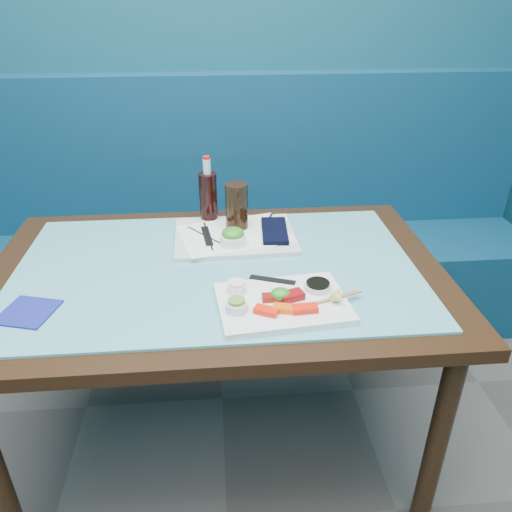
{
  "coord_description": "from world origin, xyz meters",
  "views": [
    {
      "loc": [
        0.01,
        0.12,
        1.52
      ],
      "look_at": [
        0.12,
        1.43,
        0.8
      ],
      "focal_mm": 35.0,
      "sensor_mm": 36.0,
      "label": 1
    }
  ],
  "objects": [
    {
      "name": "sashimi_plate",
      "position": [
        0.17,
        1.22,
        0.77
      ],
      "size": [
        0.37,
        0.28,
        0.02
      ],
      "primitive_type": "cube",
      "rotation": [
        0.0,
        0.0,
        0.1
      ],
      "color": "white",
      "rests_on": "glass_top"
    },
    {
      "name": "ginger_fill",
      "position": [
        0.05,
        1.28,
        0.8
      ],
      "size": [
        0.05,
        0.05,
        0.01
      ],
      "primitive_type": "cylinder",
      "rotation": [
        0.0,
        0.0,
        0.14
      ],
      "color": "#FBECCE",
      "rests_on": "ramekin_ginger"
    },
    {
      "name": "black_chopstick_b",
      "position": [
        -0.02,
        1.63,
        0.78
      ],
      "size": [
        0.03,
        0.21,
        0.01
      ],
      "primitive_type": "cylinder",
      "rotation": [
        1.57,
        0.0,
        0.13
      ],
      "color": "black",
      "rests_on": "serving_tray"
    },
    {
      "name": "paper_placemat",
      "position": [
        0.07,
        1.64,
        0.77
      ],
      "size": [
        0.41,
        0.33,
        0.0
      ],
      "primitive_type": "cube",
      "rotation": [
        0.0,
        0.0,
        0.24
      ],
      "color": "white",
      "rests_on": "serving_tray"
    },
    {
      "name": "soy_dish",
      "position": [
        0.28,
        1.27,
        0.78
      ],
      "size": [
        0.09,
        0.09,
        0.02
      ],
      "primitive_type": "cylinder",
      "rotation": [
        0.0,
        0.0,
        0.23
      ],
      "color": "silver",
      "rests_on": "sashimi_plate"
    },
    {
      "name": "tray_sleeve",
      "position": [
        -0.03,
        1.63,
        0.78
      ],
      "size": [
        0.04,
        0.15,
        0.0
      ],
      "primitive_type": "cube",
      "rotation": [
        0.0,
        0.0,
        0.13
      ],
      "color": "black",
      "rests_on": "serving_tray"
    },
    {
      "name": "wasabi_fill",
      "position": [
        0.05,
        1.19,
        0.8
      ],
      "size": [
        0.06,
        0.06,
        0.01
      ],
      "primitive_type": "cylinder",
      "rotation": [
        0.0,
        0.0,
        -0.34
      ],
      "color": "#629A31",
      "rests_on": "ramekin_wasabi"
    },
    {
      "name": "fork",
      "position": [
        0.2,
        1.75,
        0.78
      ],
      "size": [
        0.04,
        0.09,
        0.01
      ],
      "primitive_type": "cylinder",
      "rotation": [
        1.57,
        0.0,
        -0.33
      ],
      "color": "white",
      "rests_on": "serving_tray"
    },
    {
      "name": "salmon_mid",
      "position": [
        0.17,
        1.17,
        0.78
      ],
      "size": [
        0.07,
        0.05,
        0.02
      ],
      "primitive_type": "cube",
      "rotation": [
        0.0,
        0.0,
        -0.25
      ],
      "color": "#FF590A",
      "rests_on": "sashimi_plate"
    },
    {
      "name": "soy_fill",
      "position": [
        0.28,
        1.27,
        0.79
      ],
      "size": [
        0.07,
        0.07,
        0.01
      ],
      "primitive_type": "cylinder",
      "rotation": [
        0.0,
        0.0,
        -0.04
      ],
      "color": "black",
      "rests_on": "soy_dish"
    },
    {
      "name": "glass_top",
      "position": [
        0.0,
        1.45,
        0.75
      ],
      "size": [
        1.22,
        0.76,
        0.01
      ],
      "primitive_type": "cube",
      "color": "#5AACB5",
      "rests_on": "dining_table"
    },
    {
      "name": "dining_table",
      "position": [
        0.0,
        1.45,
        0.67
      ],
      "size": [
        1.4,
        0.9,
        0.75
      ],
      "color": "black",
      "rests_on": "ground"
    },
    {
      "name": "serving_tray",
      "position": [
        0.07,
        1.64,
        0.77
      ],
      "size": [
        0.41,
        0.31,
        0.02
      ],
      "primitive_type": "cube",
      "rotation": [
        0.0,
        0.0,
        0.03
      ],
      "color": "silver",
      "rests_on": "glass_top"
    },
    {
      "name": "wooden_chopstick_a",
      "position": [
        0.28,
        1.21,
        0.78
      ],
      "size": [
        0.2,
        0.09,
        0.01
      ],
      "primitive_type": "cylinder",
      "rotation": [
        1.57,
        0.0,
        -1.19
      ],
      "color": "#A3724D",
      "rests_on": "sashimi_plate"
    },
    {
      "name": "black_chopstick_a",
      "position": [
        -0.03,
        1.63,
        0.78
      ],
      "size": [
        0.13,
        0.16,
        0.01
      ],
      "primitive_type": "cylinder",
      "rotation": [
        1.57,
        0.0,
        0.68
      ],
      "color": "black",
      "rests_on": "serving_tray"
    },
    {
      "name": "tuna_left",
      "position": [
        0.14,
        1.23,
        0.78
      ],
      "size": [
        0.05,
        0.03,
        0.02
      ],
      "primitive_type": "cube",
      "rotation": [
        0.0,
        0.0,
        0.01
      ],
      "color": "maroon",
      "rests_on": "sashimi_plate"
    },
    {
      "name": "salmon_left",
      "position": [
        0.12,
        1.17,
        0.78
      ],
      "size": [
        0.07,
        0.06,
        0.02
      ],
      "primitive_type": "cube",
      "rotation": [
        0.0,
        0.0,
        -0.46
      ],
      "color": "#FF240A",
      "rests_on": "sashimi_plate"
    },
    {
      "name": "chopstick_sleeve",
      "position": [
        0.16,
        1.33,
        0.78
      ],
      "size": [
        0.13,
        0.07,
        0.0
      ],
      "primitive_type": "cube",
      "rotation": [
        0.0,
        0.0,
        -0.36
      ],
      "color": "black",
      "rests_on": "sashimi_plate"
    },
    {
      "name": "seaweed_salad",
      "position": [
        0.06,
        1.57,
        0.81
      ],
      "size": [
        0.09,
        0.09,
        0.04
      ],
      "primitive_type": "ellipsoid",
      "rotation": [
        0.0,
        0.0,
        0.36
      ],
      "color": "#31871F",
      "rests_on": "seaweed_bowl"
    },
    {
      "name": "salmon_right",
      "position": [
        0.22,
        1.17,
        0.78
      ],
      "size": [
        0.07,
        0.04,
        0.02
      ],
      "primitive_type": "cube",
      "rotation": [
        0.0,
        0.0,
        0.08
      ],
      "color": "#FF210A",
      "rests_on": "sashimi_plate"
    },
    {
      "name": "seaweed_garnish",
      "position": [
        0.17,
        1.23,
        0.79
      ],
      "size": [
        0.06,
        0.05,
        0.03
      ],
      "primitive_type": "ellipsoid",
      "rotation": [
        0.0,
        0.0,
        -0.04
      ],
      "color": "#27861F",
      "rests_on": "sashimi_plate"
    },
    {
      "name": "wooden_chopstick_b",
      "position": [
        0.29,
        1.21,
        0.78
      ],
      "size": [
        0.2,
        0.08,
        0.01
      ],
      "primitive_type": "cylinder",
      "rotation": [
        1.57,
        0.0,
        -1.24
      ],
      "color": "#AD7651",
      "rests_on": "sashimi_plate"
    },
    {
      "name": "navy_pouch",
      "position": [
        0.2,
        1.64,
        0.78
      ],
      "size": [
        0.1,
        0.2,
        0.02
      ],
      "primitive_type": "cube",
      "rotation": [
        0.0,
        0.0,
        -0.06
      ],
      "color": "black",
      "rests_on": "serving_tray"
    },
    {
      "name": "ramekin_wasabi",
      "position": [
        0.05,
        1.19,
        0.79
      ],
      "size": [
        0.07,
        0.07,
        0.02
      ],
      "primitive_type": "cylinder",
      "rotation": [
        0.0,
        0.0,
        0.31
      ],
      "color": "white",
      "rests_on": "sashimi_plate"
    },
    {
      "name": "tuna_right",
      "position": [
        0.2,
        1.23,
        0.79
      ],
      "size": [
        0.07,
        0.06,
        0.02
      ],
      "primitive_type": "cube",
      "rotation": [
        0.0,
        0.0,
        0.33
      ],
      "color": "maroon",
      "rests_on": "sashimi_plate"
    },
    {
      "name": "blue_napkin",
      "position": [
        -0.5,
        1.25,
        0.76
      ],
      "size": [
        0.16,
        0.16,
        0.01
      ],
      "primitive_type": "cube",
      "rotation": [
        0.0,
        0.0,
        -0.28
      ],
      "color": "navy",
      "rests_on": "glass_top"
    },
    {
      "name": "cola_bottle_cap",
      "position": [
        -0.02,
        1.79,
        1.0
      ],
      "size": [
        0.03,
        0.03,
        0.01
      ],
      "primitive_type": "cylinder",
      "rotation": [
        0.0,
        0.0,
        0.3
      ],
      "color": "red",
      "rests_on": "cola_bottle_neck"
    },
    {
      "name": "cola_glass",
      "position": [
        0.08,
        1.7,
        0.85
      ],
      "size": [
        0.09,
        0.09,
        0.16
      ],
      "primitive_type": "cylinder",
      "rotation": [
        0.0,
        0.0,
        0.23
      ],
      "color": "black",
      "rests_on": "serving_tray"
    },
    {
      "name": "lemon_wedge",
      "position": [
        0.32,
        1.19,
        0.79
      ],
      "size": [
        0.05,
        0.04,
        0.04
      ],
      "primitive_type": "cone",
      "rotation": [
        1.57,
        0.0,
        0.51
      ],
      "color": "#D2DB67",
      "rests_on": "sashimi_plate"
    },
    {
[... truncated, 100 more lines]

